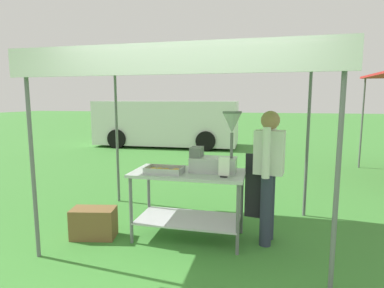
% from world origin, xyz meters
% --- Properties ---
extents(ground_plane, '(70.00, 70.00, 0.00)m').
position_xyz_m(ground_plane, '(0.00, 6.00, 0.00)').
color(ground_plane, '#3D7F33').
extents(stall_canopy, '(3.24, 2.19, 2.24)m').
position_xyz_m(stall_canopy, '(-0.17, 0.99, 2.16)').
color(stall_canopy, slate).
rests_on(stall_canopy, ground).
extents(donut_cart, '(1.38, 0.69, 0.86)m').
position_xyz_m(donut_cart, '(-0.17, 0.89, 0.63)').
color(donut_cart, '#B7B7BC').
rests_on(donut_cart, ground).
extents(donut_tray, '(0.46, 0.28, 0.07)m').
position_xyz_m(donut_tray, '(-0.45, 0.78, 0.88)').
color(donut_tray, '#B7B7BC').
rests_on(donut_tray, donut_cart).
extents(donut_fryer, '(0.61, 0.28, 0.74)m').
position_xyz_m(donut_fryer, '(0.17, 0.95, 1.11)').
color(donut_fryer, '#B7B7BC').
rests_on(donut_fryer, donut_cart).
extents(menu_sign, '(0.13, 0.05, 0.24)m').
position_xyz_m(menu_sign, '(0.29, 0.71, 0.96)').
color(menu_sign, black).
rests_on(menu_sign, donut_cart).
extents(vendor, '(0.46, 0.54, 1.61)m').
position_xyz_m(vendor, '(0.78, 1.00, 0.90)').
color(vendor, '#2D3347').
rests_on(vendor, ground).
extents(supply_crate, '(0.59, 0.39, 0.38)m').
position_xyz_m(supply_crate, '(-1.35, 0.63, 0.19)').
color(supply_crate, brown).
rests_on(supply_crate, ground).
extents(van_white, '(5.30, 2.23, 1.69)m').
position_xyz_m(van_white, '(-2.87, 8.55, 0.88)').
color(van_white, white).
rests_on(van_white, ground).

